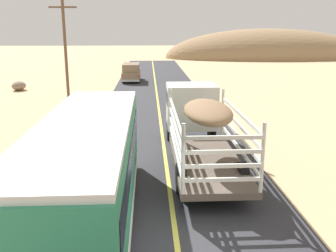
{
  "coord_description": "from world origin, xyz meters",
  "views": [
    {
      "loc": [
        -0.71,
        -8.79,
        5.71
      ],
      "look_at": [
        0.0,
        5.07,
        2.12
      ],
      "focal_mm": 40.62,
      "sensor_mm": 36.0,
      "label": 1
    }
  ],
  "objects_px": {
    "bus": "(88,171)",
    "car_far": "(131,71)",
    "power_pole_mid": "(65,46)",
    "livestock_truck": "(196,116)",
    "boulder_near_shoulder": "(19,86)"
  },
  "relations": [
    {
      "from": "bus",
      "to": "car_far",
      "type": "bearing_deg",
      "value": 90.2
    },
    {
      "from": "car_far",
      "to": "power_pole_mid",
      "type": "xyz_separation_m",
      "value": [
        -4.89,
        -9.82,
        3.16
      ]
    },
    {
      "from": "car_far",
      "to": "power_pole_mid",
      "type": "height_order",
      "value": "power_pole_mid"
    },
    {
      "from": "livestock_truck",
      "to": "power_pole_mid",
      "type": "height_order",
      "value": "power_pole_mid"
    },
    {
      "from": "bus",
      "to": "boulder_near_shoulder",
      "type": "xyz_separation_m",
      "value": [
        -10.45,
        25.9,
        -1.32
      ]
    },
    {
      "from": "livestock_truck",
      "to": "bus",
      "type": "xyz_separation_m",
      "value": [
        -3.95,
        -6.65,
        -0.04
      ]
    },
    {
      "from": "livestock_truck",
      "to": "power_pole_mid",
      "type": "xyz_separation_m",
      "value": [
        -8.95,
        15.04,
        2.45
      ]
    },
    {
      "from": "livestock_truck",
      "to": "bus",
      "type": "distance_m",
      "value": 7.73
    },
    {
      "from": "car_far",
      "to": "boulder_near_shoulder",
      "type": "distance_m",
      "value": 11.78
    },
    {
      "from": "power_pole_mid",
      "to": "car_far",
      "type": "bearing_deg",
      "value": 63.53
    },
    {
      "from": "bus",
      "to": "power_pole_mid",
      "type": "bearing_deg",
      "value": 102.98
    },
    {
      "from": "power_pole_mid",
      "to": "boulder_near_shoulder",
      "type": "distance_m",
      "value": 7.88
    },
    {
      "from": "power_pole_mid",
      "to": "livestock_truck",
      "type": "bearing_deg",
      "value": -59.25
    },
    {
      "from": "car_far",
      "to": "boulder_near_shoulder",
      "type": "xyz_separation_m",
      "value": [
        -10.34,
        -5.61,
        -0.66
      ]
    },
    {
      "from": "livestock_truck",
      "to": "car_far",
      "type": "xyz_separation_m",
      "value": [
        -4.06,
        24.86,
        -0.7
      ]
    }
  ]
}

